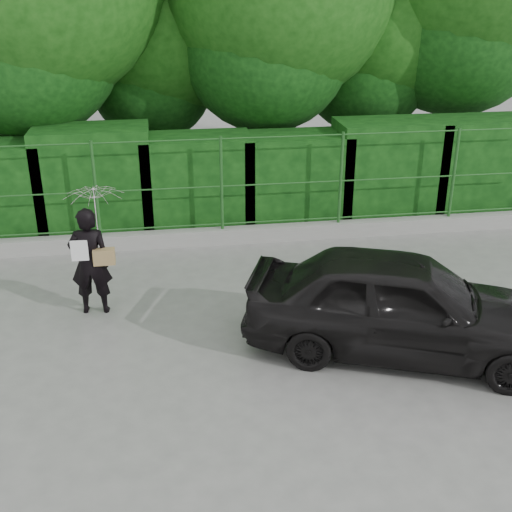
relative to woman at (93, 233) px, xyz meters
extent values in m
plane|color=gray|center=(1.75, -2.09, -1.28)|extent=(80.00, 80.00, 0.00)
cube|color=#9E9E99|center=(1.75, 2.41, -1.13)|extent=(14.00, 0.25, 0.30)
cylinder|color=#225A21|center=(-0.15, 2.41, -0.08)|extent=(0.06, 0.06, 1.80)
cylinder|color=#225A21|center=(2.15, 2.41, -0.08)|extent=(0.06, 0.06, 1.80)
cylinder|color=#225A21|center=(4.45, 2.41, -0.08)|extent=(0.06, 0.06, 1.80)
cylinder|color=#225A21|center=(6.75, 2.41, -0.08)|extent=(0.06, 0.06, 1.80)
cylinder|color=#225A21|center=(1.75, 2.41, -0.88)|extent=(13.60, 0.03, 0.03)
cylinder|color=#225A21|center=(1.75, 2.41, -0.13)|extent=(13.60, 0.03, 0.03)
cylinder|color=#225A21|center=(1.75, 2.41, 0.77)|extent=(13.60, 0.03, 0.03)
cube|color=black|center=(-0.25, 3.41, -0.22)|extent=(2.20, 1.20, 2.13)
cube|color=black|center=(1.75, 3.41, -0.34)|extent=(2.20, 1.20, 1.89)
cube|color=black|center=(3.75, 3.41, -0.36)|extent=(2.20, 1.20, 1.85)
cube|color=black|center=(5.75, 3.41, -0.25)|extent=(2.20, 1.20, 2.06)
cube|color=black|center=(7.75, 3.41, -0.26)|extent=(2.20, 1.20, 2.06)
cylinder|color=black|center=(-1.25, 5.11, 0.97)|extent=(0.36, 0.36, 4.50)
cylinder|color=black|center=(1.25, 6.41, 0.34)|extent=(0.36, 0.36, 3.25)
sphere|color=#14470F|center=(1.25, 6.41, 2.29)|extent=(3.90, 3.90, 3.90)
cylinder|color=black|center=(3.75, 5.41, 0.84)|extent=(0.36, 0.36, 4.25)
cylinder|color=black|center=(6.25, 6.11, 0.47)|extent=(0.36, 0.36, 3.50)
sphere|color=#14470F|center=(6.25, 6.11, 2.57)|extent=(4.20, 4.20, 4.20)
cylinder|color=black|center=(8.25, 5.71, 1.09)|extent=(0.36, 0.36, 4.75)
imported|color=black|center=(-0.09, -0.03, -0.44)|extent=(0.64, 0.44, 1.69)
imported|color=silver|center=(0.06, 0.02, 0.31)|extent=(0.87, 0.88, 0.79)
cube|color=#9A7E4D|center=(0.13, -0.11, -0.34)|extent=(0.32, 0.15, 0.24)
cube|color=white|center=(-0.21, -0.15, -0.21)|extent=(0.25, 0.02, 0.32)
imported|color=black|center=(4.14, -1.80, -0.57)|extent=(4.52, 3.08, 1.43)
camera|label=1|loc=(1.05, -9.06, 3.49)|focal=45.00mm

